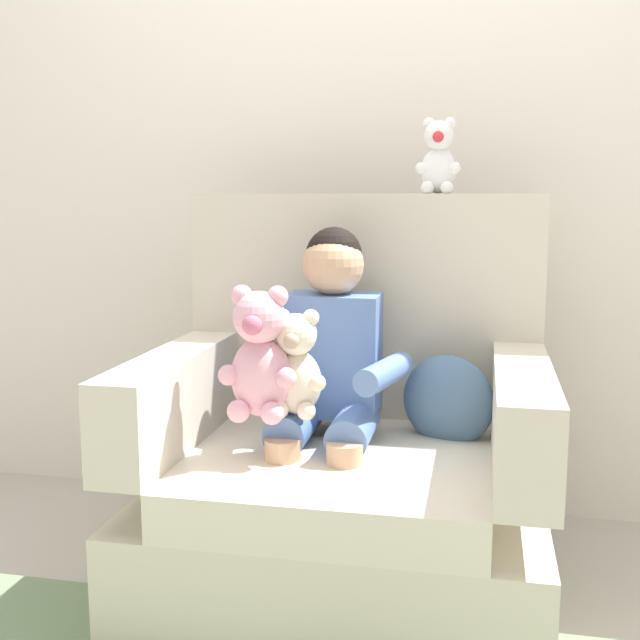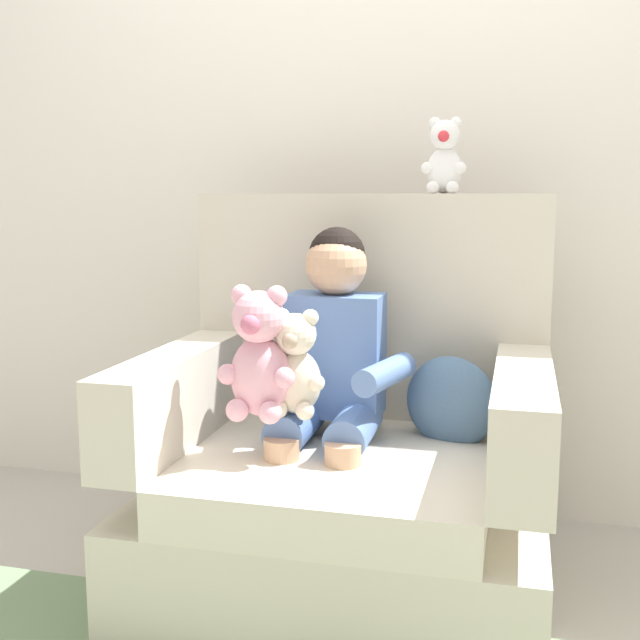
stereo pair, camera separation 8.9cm
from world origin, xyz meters
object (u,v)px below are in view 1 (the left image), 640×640
Objects in this scene: seated_child at (328,364)px; plush_pink at (260,357)px; throw_pillow at (448,401)px; plush_cream at (296,366)px; plush_white_on_backrest at (438,158)px; armchair at (347,468)px.

plush_pink is at bearing -121.07° from seated_child.
plush_pink reaches higher than throw_pillow.
seated_child is 2.44× the size of plush_pink.
plush_pink reaches higher than plush_cream.
armchair is at bearing -109.10° from plush_white_on_backrest.
plush_white_on_backrest is (0.40, 0.49, 0.50)m from plush_pink.
plush_pink is 1.55× the size of plush_white_on_backrest.
plush_pink is at bearing -147.18° from throw_pillow.
plush_white_on_backrest is (0.21, 0.30, 0.85)m from armchair.
plush_white_on_backrest is at bearing 54.25° from armchair.
armchair is 0.36m from plush_cream.
armchair reaches higher than throw_pillow.
plush_white_on_backrest reaches higher than seated_child.
armchair reaches higher than plush_pink.
throw_pillow is (0.27, 0.10, 0.18)m from armchair.
plush_cream reaches higher than throw_pillow.
plush_white_on_backrest is 0.70m from throw_pillow.
armchair is at bearing -159.07° from throw_pillow.
armchair is 0.92m from plush_white_on_backrest.
seated_child is 0.35m from throw_pillow.
armchair is 4.19× the size of throw_pillow.
plush_cream is 1.06× the size of throw_pillow.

